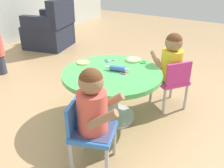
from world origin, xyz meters
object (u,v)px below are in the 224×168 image
Objects in this scene: child_chair_left at (88,130)px; seated_child_left at (93,104)px; craft_table at (112,83)px; rolling_pin at (118,68)px; child_chair_right at (171,81)px; craft_scissors at (109,61)px; armchair_dark at (51,30)px; seated_child_right at (172,59)px.

seated_child_left reaches higher than child_chair_left.
rolling_pin is at bearing -37.29° from craft_table.
child_chair_right is 0.66m from craft_scissors.
armchair_dark reaches higher than rolling_pin.
child_chair_left is (-0.61, -0.19, -0.08)m from craft_table.
rolling_pin is at bearing 13.54° from child_chair_left.
seated_child_left is 1.13m from child_chair_right.
rolling_pin is at bearing 16.94° from seated_child_left.
craft_table is 0.64m from child_chair_right.
child_chair_left is 1.05× the size of seated_child_right.
rolling_pin is (0.65, 0.16, 0.21)m from child_chair_left.
craft_scissors is (-0.28, 0.57, 0.19)m from child_chair_right.
child_chair_left and child_chair_right have the same top height.
seated_child_right is 2.65m from armchair_dark.
child_chair_right is at bearing -108.22° from armchair_dark.
child_chair_left is 4.03× the size of craft_scissors.
rolling_pin is (-0.45, 0.37, 0.21)m from child_chair_right.
rolling_pin reaches higher than craft_scissors.
craft_table is 1.04× the size of armchair_dark.
child_chair_right reaches higher than craft_table.
armchair_dark is (1.95, 2.34, 0.00)m from child_chair_left.
craft_table is 0.64m from child_chair_left.
seated_child_left is 0.95× the size of child_chair_right.
rolling_pin is (0.64, 0.19, -0.01)m from seated_child_left.
child_chair_right reaches higher than craft_scissors.
rolling_pin is at bearing -130.19° from craft_scissors.
seated_child_left is 3.83× the size of craft_scissors.
rolling_pin reaches higher than child_chair_right.
seated_child_right reaches higher than rolling_pin.
child_chair_left is at bearing -166.46° from rolling_pin.
seated_child_left is at bearing -153.83° from craft_scissors.
seated_child_left is (-0.60, -0.23, 0.15)m from craft_table.
rolling_pin is (0.04, -0.03, 0.14)m from craft_table.
seated_child_left is at bearing 172.83° from seated_child_right.
child_chair_left is 0.92m from craft_scissors.
seated_child_right is at bearing -60.44° from craft_scissors.
craft_scissors is at bearing 26.17° from seated_child_left.
child_chair_left is 0.70m from rolling_pin.
rolling_pin is (-1.29, -2.18, 0.21)m from armchair_dark.
craft_scissors is at bearing 23.64° from child_chair_left.
craft_scissors is (0.22, 0.17, 0.12)m from craft_table.
seated_child_right is 0.62m from craft_scissors.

